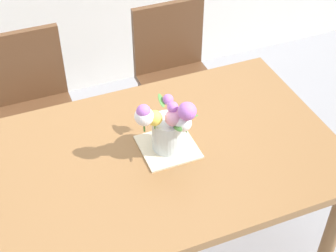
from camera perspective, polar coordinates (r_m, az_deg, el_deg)
name	(u,v)px	position (r m, az deg, el deg)	size (l,w,h in m)	color
dining_table	(160,169)	(2.17, -0.95, -4.83)	(1.50, 0.95, 0.74)	olive
chair_left	(33,104)	(2.80, -14.99, 2.41)	(0.42, 0.42, 0.90)	brown
chair_right	(175,71)	(2.95, 0.82, 6.21)	(0.42, 0.42, 0.90)	brown
placemat	(168,147)	(2.12, 0.00, -2.36)	(0.23, 0.23, 0.01)	beige
flower_vase	(167,126)	(2.02, -0.07, 0.05)	(0.27, 0.25, 0.28)	silver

